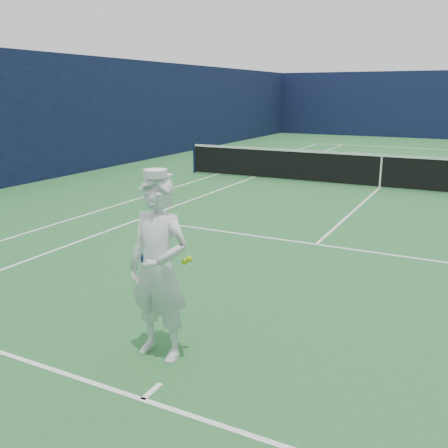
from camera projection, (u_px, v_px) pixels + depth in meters
name	position (u px, v px, depth m)	size (l,w,h in m)	color
ground	(379.00, 188.00, 14.88)	(80.00, 80.00, 0.00)	#276731
court_markings	(379.00, 188.00, 14.88)	(11.03, 23.83, 0.01)	white
windscreen_fence	(385.00, 120.00, 14.37)	(20.12, 36.12, 4.00)	#0E1436
tennis_net	(381.00, 170.00, 14.74)	(12.88, 0.09, 1.07)	#141E4C
tennis_player	(159.00, 269.00, 5.21)	(0.79, 0.52, 2.04)	white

